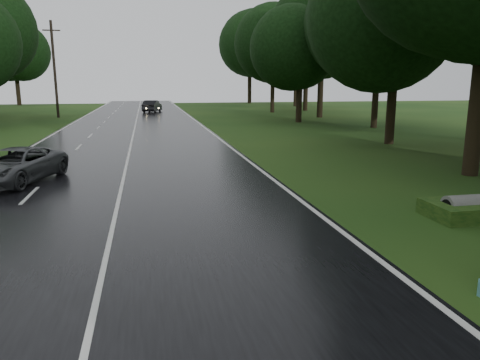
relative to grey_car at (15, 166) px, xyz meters
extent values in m
plane|color=#264514|center=(3.98, -10.32, -0.69)|extent=(160.00, 160.00, 0.00)
cube|color=black|center=(3.98, 9.68, -0.67)|extent=(12.00, 140.00, 0.04)
cube|color=silver|center=(3.98, 9.68, -0.65)|extent=(0.12, 140.00, 0.01)
imported|color=#484B4D|center=(0.00, 0.00, 0.00)|extent=(3.55, 5.15, 1.31)
imported|color=black|center=(5.77, 41.97, 0.10)|extent=(2.67, 4.83, 1.51)
cylinder|color=slate|center=(13.86, -7.46, -0.69)|extent=(1.33, 0.66, 0.66)
camera|label=1|loc=(4.98, -18.53, 3.11)|focal=34.26mm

